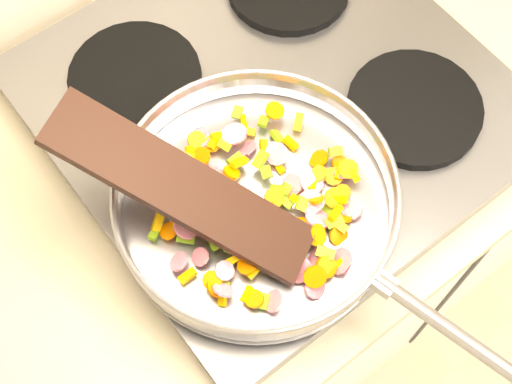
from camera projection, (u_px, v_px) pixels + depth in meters
base_cabinet at (505, 61)px, 1.65m from camera, size 3.00×0.65×0.86m
cooktop at (273, 104)px, 1.03m from camera, size 0.60×0.60×0.04m
grate_fl at (255, 221)px, 0.92m from camera, size 0.19×0.19×0.02m
grate_fr at (414, 108)px, 0.99m from camera, size 0.19×0.19×0.02m
grate_bl at (135, 78)px, 1.01m from camera, size 0.19×0.19×0.02m
saute_pan at (257, 199)px, 0.89m from camera, size 0.40×0.56×0.06m
vegetable_heap at (258, 206)px, 0.90m from camera, size 0.28×0.29×0.05m
wooden_spatula at (182, 189)px, 0.84m from camera, size 0.22×0.32×0.14m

